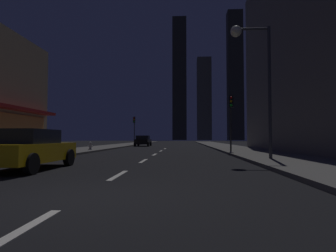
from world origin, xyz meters
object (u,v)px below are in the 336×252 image
at_px(car_parked_far, 143,141).
at_px(street_lamp_right, 252,58).
at_px(traffic_light_far_left, 134,124).
at_px(traffic_light_near_right, 231,110).
at_px(fire_hydrant_far_left, 90,146).
at_px(car_parked_near, 29,149).

distance_m(car_parked_far, street_lamp_right, 25.87).
xyz_separation_m(traffic_light_far_left, street_lamp_right, (10.88, -27.54, 1.87)).
height_order(car_parked_far, traffic_light_near_right, traffic_light_near_right).
bearing_deg(traffic_light_far_left, street_lamp_right, -68.45).
distance_m(fire_hydrant_far_left, traffic_light_near_right, 11.91).
xyz_separation_m(car_parked_near, car_parked_far, (0.00, 27.92, 0.00)).
bearing_deg(car_parked_far, traffic_light_far_left, 117.39).
bearing_deg(traffic_light_near_right, fire_hydrant_far_left, 169.47).
relative_size(traffic_light_near_right, traffic_light_far_left, 1.00).
height_order(car_parked_far, fire_hydrant_far_left, car_parked_far).
bearing_deg(street_lamp_right, traffic_light_near_right, 89.03).
relative_size(car_parked_near, traffic_light_near_right, 1.01).
xyz_separation_m(traffic_light_near_right, street_lamp_right, (-0.12, -7.09, 1.87)).
relative_size(traffic_light_far_left, street_lamp_right, 0.64).
relative_size(fire_hydrant_far_left, traffic_light_far_left, 0.16).
height_order(car_parked_near, fire_hydrant_far_left, car_parked_near).
distance_m(car_parked_far, traffic_light_far_left, 4.80).
height_order(traffic_light_near_right, street_lamp_right, street_lamp_right).
height_order(car_parked_far, street_lamp_right, street_lamp_right).
relative_size(fire_hydrant_far_left, traffic_light_near_right, 0.16).
xyz_separation_m(car_parked_near, traffic_light_far_left, (-1.90, 31.59, 2.45)).
xyz_separation_m(car_parked_near, street_lamp_right, (8.98, 4.04, 4.33)).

